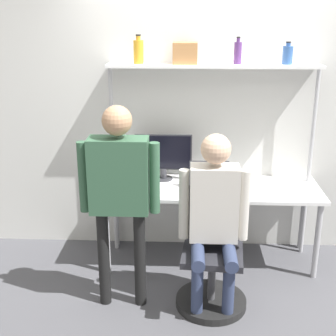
{
  "coord_description": "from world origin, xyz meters",
  "views": [
    {
      "loc": [
        -0.22,
        -3.57,
        2.24
      ],
      "look_at": [
        -0.36,
        -0.17,
        1.08
      ],
      "focal_mm": 50.0,
      "sensor_mm": 36.0,
      "label": 1
    }
  ],
  "objects_px": {
    "office_chair": "(212,270)",
    "person_standing": "(119,183)",
    "monitor": "(163,155)",
    "bottle_purple": "(238,53)",
    "person_seated": "(214,210)",
    "laptop": "(209,183)",
    "bottle_blue": "(288,55)",
    "cell_phone": "(242,194)",
    "storage_box": "(185,53)",
    "bottle_amber": "(139,51)"
  },
  "relations": [
    {
      "from": "laptop",
      "to": "bottle_blue",
      "type": "relative_size",
      "value": 1.84
    },
    {
      "from": "office_chair",
      "to": "bottle_blue",
      "type": "bearing_deg",
      "value": 53.85
    },
    {
      "from": "office_chair",
      "to": "person_standing",
      "type": "bearing_deg",
      "value": -176.93
    },
    {
      "from": "monitor",
      "to": "person_standing",
      "type": "bearing_deg",
      "value": -107.1
    },
    {
      "from": "monitor",
      "to": "bottle_amber",
      "type": "height_order",
      "value": "bottle_amber"
    },
    {
      "from": "laptop",
      "to": "office_chair",
      "type": "height_order",
      "value": "laptop"
    },
    {
      "from": "monitor",
      "to": "person_seated",
      "type": "height_order",
      "value": "person_seated"
    },
    {
      "from": "person_standing",
      "to": "bottle_purple",
      "type": "xyz_separation_m",
      "value": [
        0.92,
        0.9,
        0.87
      ]
    },
    {
      "from": "office_chair",
      "to": "person_standing",
      "type": "height_order",
      "value": "person_standing"
    },
    {
      "from": "storage_box",
      "to": "cell_phone",
      "type": "bearing_deg",
      "value": -35.36
    },
    {
      "from": "bottle_purple",
      "to": "bottle_blue",
      "type": "xyz_separation_m",
      "value": [
        0.42,
        0.0,
        -0.02
      ]
    },
    {
      "from": "monitor",
      "to": "bottle_purple",
      "type": "distance_m",
      "value": 1.12
    },
    {
      "from": "cell_phone",
      "to": "person_seated",
      "type": "xyz_separation_m",
      "value": [
        -0.27,
        -0.55,
        0.09
      ]
    },
    {
      "from": "office_chair",
      "to": "person_seated",
      "type": "bearing_deg",
      "value": -94.26
    },
    {
      "from": "storage_box",
      "to": "person_standing",
      "type": "bearing_deg",
      "value": -117.39
    },
    {
      "from": "bottle_blue",
      "to": "laptop",
      "type": "bearing_deg",
      "value": -156.82
    },
    {
      "from": "monitor",
      "to": "laptop",
      "type": "bearing_deg",
      "value": -33.84
    },
    {
      "from": "office_chair",
      "to": "bottle_purple",
      "type": "height_order",
      "value": "bottle_purple"
    },
    {
      "from": "office_chair",
      "to": "bottle_amber",
      "type": "relative_size",
      "value": 3.84
    },
    {
      "from": "monitor",
      "to": "laptop",
      "type": "xyz_separation_m",
      "value": [
        0.41,
        -0.28,
        -0.17
      ]
    },
    {
      "from": "bottle_blue",
      "to": "storage_box",
      "type": "height_order",
      "value": "bottle_blue"
    },
    {
      "from": "monitor",
      "to": "person_seated",
      "type": "xyz_separation_m",
      "value": [
        0.43,
        -0.91,
        -0.14
      ]
    },
    {
      "from": "bottle_blue",
      "to": "storage_box",
      "type": "relative_size",
      "value": 0.9
    },
    {
      "from": "office_chair",
      "to": "storage_box",
      "type": "relative_size",
      "value": 4.5
    },
    {
      "from": "person_seated",
      "to": "bottle_purple",
      "type": "distance_m",
      "value": 1.42
    },
    {
      "from": "office_chair",
      "to": "bottle_blue",
      "type": "xyz_separation_m",
      "value": [
        0.63,
        0.86,
        1.58
      ]
    },
    {
      "from": "person_standing",
      "to": "bottle_blue",
      "type": "xyz_separation_m",
      "value": [
        1.34,
        0.9,
        0.85
      ]
    },
    {
      "from": "laptop",
      "to": "bottle_amber",
      "type": "bearing_deg",
      "value": 156.16
    },
    {
      "from": "monitor",
      "to": "bottle_purple",
      "type": "bearing_deg",
      "value": -0.17
    },
    {
      "from": "laptop",
      "to": "person_standing",
      "type": "xyz_separation_m",
      "value": [
        -0.69,
        -0.63,
        0.22
      ]
    },
    {
      "from": "office_chair",
      "to": "storage_box",
      "type": "height_order",
      "value": "storage_box"
    },
    {
      "from": "laptop",
      "to": "person_seated",
      "type": "relative_size",
      "value": 0.25
    },
    {
      "from": "bottle_blue",
      "to": "bottle_amber",
      "type": "bearing_deg",
      "value": -180.0
    },
    {
      "from": "person_seated",
      "to": "bottle_amber",
      "type": "height_order",
      "value": "bottle_amber"
    },
    {
      "from": "cell_phone",
      "to": "person_standing",
      "type": "xyz_separation_m",
      "value": [
        -0.97,
        -0.54,
        0.29
      ]
    },
    {
      "from": "bottle_purple",
      "to": "person_standing",
      "type": "bearing_deg",
      "value": -135.46
    },
    {
      "from": "office_chair",
      "to": "bottle_blue",
      "type": "relative_size",
      "value": 4.97
    },
    {
      "from": "office_chair",
      "to": "storage_box",
      "type": "distance_m",
      "value": 1.83
    },
    {
      "from": "person_standing",
      "to": "bottle_amber",
      "type": "relative_size",
      "value": 6.57
    },
    {
      "from": "office_chair",
      "to": "person_seated",
      "type": "xyz_separation_m",
      "value": [
        -0.0,
        -0.05,
        0.54
      ]
    },
    {
      "from": "bottle_purple",
      "to": "bottle_amber",
      "type": "xyz_separation_m",
      "value": [
        -0.85,
        -0.0,
        0.01
      ]
    },
    {
      "from": "laptop",
      "to": "person_standing",
      "type": "bearing_deg",
      "value": -137.93
    },
    {
      "from": "monitor",
      "to": "bottle_amber",
      "type": "relative_size",
      "value": 2.15
    },
    {
      "from": "monitor",
      "to": "bottle_blue",
      "type": "xyz_separation_m",
      "value": [
        1.06,
        -0.0,
        0.9
      ]
    },
    {
      "from": "cell_phone",
      "to": "person_seated",
      "type": "relative_size",
      "value": 0.11
    },
    {
      "from": "cell_phone",
      "to": "bottle_purple",
      "type": "xyz_separation_m",
      "value": [
        -0.06,
        0.36,
        1.15
      ]
    },
    {
      "from": "cell_phone",
      "to": "storage_box",
      "type": "distance_m",
      "value": 1.3
    },
    {
      "from": "bottle_amber",
      "to": "office_chair",
      "type": "bearing_deg",
      "value": -53.47
    },
    {
      "from": "monitor",
      "to": "cell_phone",
      "type": "relative_size",
      "value": 3.5
    },
    {
      "from": "bottle_blue",
      "to": "office_chair",
      "type": "bearing_deg",
      "value": -126.15
    }
  ]
}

